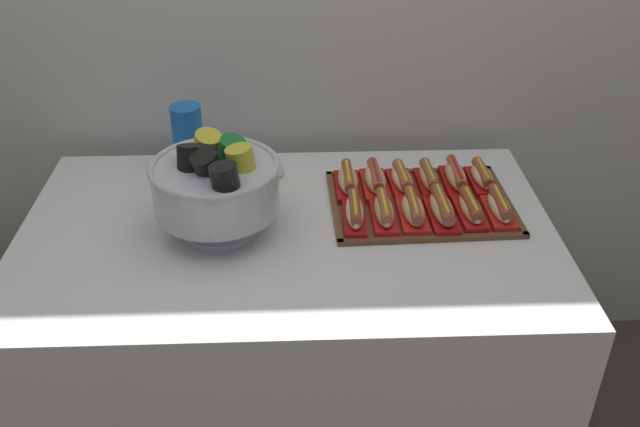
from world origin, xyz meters
TOP-DOWN VIEW (x-y plane):
  - buffet_table at (0.00, 0.00)m, footprint 1.37×0.84m
  - serving_tray at (0.36, 0.10)m, footprint 0.49×0.38m
  - hot_dog_0 at (0.17, 0.01)m, footprint 0.06×0.17m
  - hot_dog_1 at (0.25, 0.01)m, footprint 0.06×0.16m
  - hot_dog_2 at (0.32, 0.02)m, footprint 0.07×0.16m
  - hot_dog_3 at (0.40, 0.02)m, footprint 0.07×0.18m
  - hot_dog_4 at (0.47, 0.02)m, footprint 0.07×0.16m
  - hot_dog_5 at (0.55, 0.02)m, footprint 0.06×0.16m
  - hot_dog_6 at (0.17, 0.18)m, footprint 0.07×0.16m
  - hot_dog_7 at (0.24, 0.18)m, footprint 0.07×0.17m
  - hot_dog_8 at (0.32, 0.18)m, footprint 0.07×0.17m
  - hot_dog_9 at (0.39, 0.18)m, footprint 0.06×0.16m
  - hot_dog_10 at (0.47, 0.19)m, footprint 0.07×0.18m
  - hot_dog_11 at (0.54, 0.19)m, footprint 0.07×0.16m
  - punch_bowl at (-0.17, -0.01)m, footprint 0.32×0.32m
  - cup_stack at (-0.28, 0.30)m, footprint 0.09×0.09m
  - donut at (-0.07, 0.28)m, footprint 0.12×0.12m

SIDE VIEW (x-z plane):
  - buffet_table at x=0.00m, z-range 0.02..0.79m
  - serving_tray at x=0.36m, z-range 0.77..0.78m
  - donut at x=-0.07m, z-range 0.77..0.80m
  - hot_dog_11 at x=0.54m, z-range 0.77..0.83m
  - hot_dog_8 at x=0.32m, z-range 0.77..0.83m
  - hot_dog_9 at x=0.39m, z-range 0.78..0.83m
  - hot_dog_4 at x=0.47m, z-range 0.77..0.83m
  - hot_dog_5 at x=0.55m, z-range 0.78..0.84m
  - hot_dog_10 at x=0.47m, z-range 0.78..0.84m
  - hot_dog_2 at x=0.32m, z-range 0.78..0.84m
  - hot_dog_6 at x=0.17m, z-range 0.78..0.84m
  - hot_dog_7 at x=0.24m, z-range 0.77..0.84m
  - hot_dog_1 at x=0.25m, z-range 0.78..0.84m
  - hot_dog_3 at x=0.40m, z-range 0.78..0.84m
  - hot_dog_0 at x=0.17m, z-range 0.78..0.84m
  - cup_stack at x=-0.28m, z-range 0.77..0.98m
  - punch_bowl at x=-0.17m, z-range 0.78..1.03m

